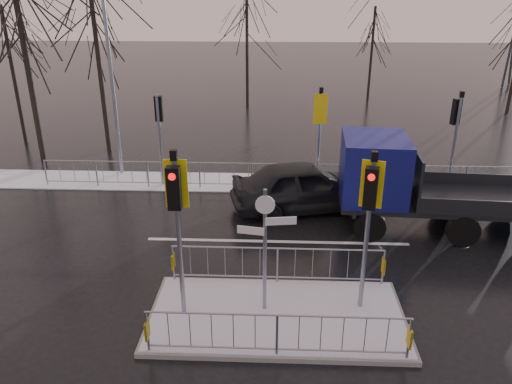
{
  "coord_description": "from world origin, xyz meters",
  "views": [
    {
      "loc": [
        -0.07,
        -9.71,
        7.33
      ],
      "look_at": [
        -0.64,
        3.42,
        1.8
      ],
      "focal_mm": 35.0,
      "sensor_mm": 36.0,
      "label": 1
    }
  ],
  "objects_px": {
    "car_far_lane": "(305,186)",
    "street_lamp_left": "(112,63)",
    "traffic_island": "(277,304)",
    "flatbed_truck": "(403,181)"
  },
  "relations": [
    {
      "from": "traffic_island",
      "to": "flatbed_truck",
      "type": "bearing_deg",
      "value": 51.76
    },
    {
      "from": "flatbed_truck",
      "to": "car_far_lane",
      "type": "bearing_deg",
      "value": 156.24
    },
    {
      "from": "car_far_lane",
      "to": "street_lamp_left",
      "type": "distance_m",
      "value": 8.83
    },
    {
      "from": "traffic_island",
      "to": "street_lamp_left",
      "type": "height_order",
      "value": "street_lamp_left"
    },
    {
      "from": "traffic_island",
      "to": "flatbed_truck",
      "type": "distance_m",
      "value": 6.4
    },
    {
      "from": "traffic_island",
      "to": "street_lamp_left",
      "type": "distance_m",
      "value": 12.17
    },
    {
      "from": "traffic_island",
      "to": "street_lamp_left",
      "type": "relative_size",
      "value": 0.73
    },
    {
      "from": "flatbed_truck",
      "to": "street_lamp_left",
      "type": "xyz_separation_m",
      "value": [
        -10.31,
        4.55,
        2.89
      ]
    },
    {
      "from": "traffic_island",
      "to": "car_far_lane",
      "type": "distance_m",
      "value": 6.32
    },
    {
      "from": "car_far_lane",
      "to": "flatbed_truck",
      "type": "height_order",
      "value": "flatbed_truck"
    }
  ]
}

